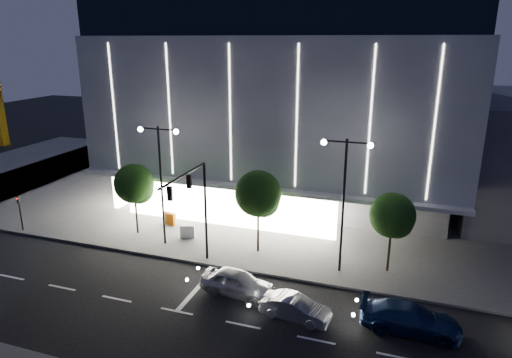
{
  "coord_description": "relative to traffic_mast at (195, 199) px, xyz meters",
  "views": [
    {
      "loc": [
        13.5,
        -21.32,
        14.78
      ],
      "look_at": [
        3.26,
        8.73,
        5.0
      ],
      "focal_mm": 32.0,
      "sensor_mm": 36.0,
      "label": 1
    }
  ],
  "objects": [
    {
      "name": "museum",
      "position": [
        1.98,
        18.97,
        4.25
      ],
      "size": [
        30.0,
        25.8,
        18.0
      ],
      "color": "#4C4C51",
      "rests_on": "ground"
    },
    {
      "name": "tree_right",
      "position": [
        12.03,
        3.68,
        -1.14
      ],
      "size": [
        2.91,
        2.91,
        5.51
      ],
      "color": "black",
      "rests_on": "ground"
    },
    {
      "name": "street_lamp_west",
      "position": [
        -4.0,
        2.66,
        0.93
      ],
      "size": [
        3.16,
        0.36,
        9.0
      ],
      "color": "black",
      "rests_on": "ground"
    },
    {
      "name": "ped_signal_far",
      "position": [
        -16.0,
        1.16,
        -3.14
      ],
      "size": [
        0.22,
        0.24,
        3.0
      ],
      "color": "black",
      "rests_on": "ground"
    },
    {
      "name": "ground",
      "position": [
        -1.0,
        -3.34,
        -5.03
      ],
      "size": [
        160.0,
        160.0,
        0.0
      ],
      "primitive_type": "plane",
      "color": "black",
      "rests_on": "ground"
    },
    {
      "name": "traffic_mast",
      "position": [
        0.0,
        0.0,
        0.0
      ],
      "size": [
        0.33,
        5.89,
        7.07
      ],
      "color": "black",
      "rests_on": "ground"
    },
    {
      "name": "car_second",
      "position": [
        7.5,
        -3.32,
        -4.38
      ],
      "size": [
        4.04,
        1.82,
        1.29
      ],
      "primitive_type": "imported",
      "rotation": [
        0.0,
        0.0,
        1.45
      ],
      "color": "#A5A8AD",
      "rests_on": "ground"
    },
    {
      "name": "sidewalk_museum",
      "position": [
        4.0,
        20.66,
        -4.95
      ],
      "size": [
        70.0,
        40.0,
        0.15
      ],
      "primitive_type": "cube",
      "color": "#474747",
      "rests_on": "ground"
    },
    {
      "name": "car_lead",
      "position": [
        3.58,
        -2.01,
        -4.26
      ],
      "size": [
        4.68,
        2.24,
        1.54
      ],
      "primitive_type": "imported",
      "rotation": [
        0.0,
        0.0,
        1.48
      ],
      "color": "#A0A2A7",
      "rests_on": "ground"
    },
    {
      "name": "car_third",
      "position": [
        13.5,
        -2.45,
        -4.28
      ],
      "size": [
        5.18,
        2.13,
        1.5
      ],
      "primitive_type": "imported",
      "rotation": [
        0.0,
        0.0,
        1.56
      ],
      "color": "navy",
      "rests_on": "ground"
    },
    {
      "name": "tree_mid",
      "position": [
        3.03,
        3.68,
        -0.69
      ],
      "size": [
        3.25,
        3.25,
        6.15
      ],
      "color": "black",
      "rests_on": "ground"
    },
    {
      "name": "tree_left",
      "position": [
        -6.97,
        3.68,
        -0.99
      ],
      "size": [
        3.02,
        3.02,
        5.72
      ],
      "color": "black",
      "rests_on": "ground"
    },
    {
      "name": "barrier_b",
      "position": [
        -5.47,
        6.06,
        -4.38
      ],
      "size": [
        1.12,
        0.37,
        1.0
      ],
      "primitive_type": "cube",
      "rotation": [
        0.0,
        0.0,
        -0.11
      ],
      "color": "#BDBDBD",
      "rests_on": "sidewalk_museum"
    },
    {
      "name": "barrier_d",
      "position": [
        -2.85,
        4.07,
        -4.38
      ],
      "size": [
        1.12,
        0.57,
        1.0
      ],
      "primitive_type": "cube",
      "rotation": [
        0.0,
        0.0,
        0.3
      ],
      "color": "white",
      "rests_on": "sidewalk_museum"
    },
    {
      "name": "street_lamp_east",
      "position": [
        9.0,
        2.66,
        0.93
      ],
      "size": [
        3.16,
        0.36,
        9.0
      ],
      "color": "black",
      "rests_on": "ground"
    },
    {
      "name": "barrier_a",
      "position": [
        -5.45,
        5.93,
        -4.38
      ],
      "size": [
        1.13,
        0.49,
        1.0
      ],
      "primitive_type": "cube",
      "rotation": [
        0.0,
        0.0,
        -0.22
      ],
      "color": "#C9580B",
      "rests_on": "sidewalk_museum"
    }
  ]
}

